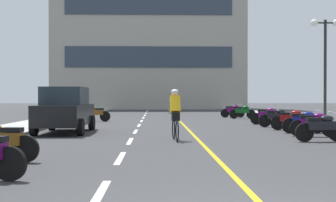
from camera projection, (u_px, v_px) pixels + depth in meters
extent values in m
plane|color=#38383A|center=(176.00, 122.00, 25.72)|extent=(140.00, 140.00, 0.00)
cube|color=#A8A8A3|center=(60.00, 118.00, 28.52)|extent=(2.40, 72.00, 0.12)
cube|color=#A8A8A3|center=(287.00, 118.00, 28.91)|extent=(2.40, 72.00, 0.12)
cube|color=silver|center=(99.00, 195.00, 6.67)|extent=(0.14, 2.20, 0.01)
cube|color=silver|center=(120.00, 158.00, 10.67)|extent=(0.14, 2.20, 0.01)
cube|color=silver|center=(130.00, 141.00, 14.67)|extent=(0.14, 2.20, 0.01)
cube|color=silver|center=(135.00, 131.00, 18.67)|extent=(0.14, 2.20, 0.01)
cube|color=silver|center=(139.00, 125.00, 22.67)|extent=(0.14, 2.20, 0.01)
cube|color=silver|center=(142.00, 121.00, 26.66)|extent=(0.14, 2.20, 0.01)
cube|color=silver|center=(143.00, 118.00, 30.66)|extent=(0.14, 2.20, 0.01)
cube|color=silver|center=(145.00, 115.00, 34.66)|extent=(0.14, 2.20, 0.01)
cube|color=silver|center=(146.00, 113.00, 38.66)|extent=(0.14, 2.20, 0.01)
cube|color=silver|center=(147.00, 112.00, 42.66)|extent=(0.14, 2.20, 0.01)
cube|color=silver|center=(148.00, 110.00, 46.66)|extent=(0.14, 2.20, 0.01)
cube|color=silver|center=(148.00, 109.00, 50.65)|extent=(0.14, 2.20, 0.01)
cube|color=gold|center=(178.00, 119.00, 28.72)|extent=(0.12, 66.00, 0.01)
cube|color=#9E998E|center=(149.00, 26.00, 52.88)|extent=(21.78, 6.65, 19.22)
cube|color=#2D3847|center=(149.00, 57.00, 49.55)|extent=(18.30, 0.10, 2.31)
cube|color=#2D3847|center=(149.00, 4.00, 49.49)|extent=(18.30, 0.10, 2.31)
cylinder|color=black|center=(325.00, 71.00, 22.54)|extent=(0.14, 0.14, 5.14)
cylinder|color=black|center=(325.00, 23.00, 22.52)|extent=(1.10, 0.08, 0.08)
sphere|color=white|center=(314.00, 23.00, 22.50)|extent=(0.36, 0.36, 0.36)
sphere|color=white|center=(336.00, 23.00, 22.53)|extent=(0.36, 0.36, 0.36)
cylinder|color=black|center=(52.00, 123.00, 19.42)|extent=(0.23, 0.64, 0.64)
cylinder|color=black|center=(92.00, 123.00, 19.45)|extent=(0.23, 0.64, 0.64)
cylinder|color=black|center=(34.00, 127.00, 16.62)|extent=(0.23, 0.64, 0.64)
cylinder|color=black|center=(80.00, 127.00, 16.65)|extent=(0.23, 0.64, 0.64)
cube|color=black|center=(65.00, 115.00, 18.03)|extent=(1.74, 4.22, 0.80)
cube|color=#1E2833|center=(65.00, 96.00, 18.02)|extent=(1.58, 2.21, 0.70)
cylinder|color=black|center=(10.00, 164.00, 7.74)|extent=(0.61, 0.22, 0.60)
cylinder|color=black|center=(26.00, 149.00, 9.91)|extent=(0.61, 0.18, 0.60)
cube|color=brown|center=(1.00, 139.00, 9.96)|extent=(0.93, 0.39, 0.28)
cube|color=black|center=(12.00, 130.00, 9.93)|extent=(0.47, 0.29, 0.10)
cylinder|color=black|center=(304.00, 133.00, 14.40)|extent=(0.61, 0.14, 0.60)
cube|color=black|center=(321.00, 126.00, 14.46)|extent=(0.92, 0.34, 0.28)
ellipsoid|color=black|center=(327.00, 119.00, 14.47)|extent=(0.46, 0.27, 0.22)
cube|color=black|center=(313.00, 119.00, 14.43)|extent=(0.46, 0.27, 0.10)
cylinder|color=black|center=(330.00, 129.00, 16.16)|extent=(0.61, 0.21, 0.60)
cylinder|color=black|center=(298.00, 128.00, 16.34)|extent=(0.61, 0.21, 0.60)
cube|color=#590C59|center=(314.00, 122.00, 16.25)|extent=(0.94, 0.45, 0.28)
ellipsoid|color=#590C59|center=(320.00, 116.00, 16.21)|extent=(0.48, 0.32, 0.22)
cube|color=black|center=(307.00, 117.00, 16.29)|extent=(0.48, 0.32, 0.10)
cylinder|color=silver|center=(330.00, 112.00, 16.16)|extent=(0.14, 0.59, 0.03)
cylinder|color=black|center=(317.00, 126.00, 17.82)|extent=(0.60, 0.10, 0.60)
cylinder|color=black|center=(289.00, 126.00, 17.80)|extent=(0.60, 0.10, 0.60)
cube|color=navy|center=(303.00, 120.00, 17.81)|extent=(0.90, 0.29, 0.28)
ellipsoid|color=navy|center=(308.00, 114.00, 17.81)|extent=(0.44, 0.24, 0.22)
cube|color=black|center=(297.00, 115.00, 17.80)|extent=(0.44, 0.24, 0.10)
cylinder|color=silver|center=(317.00, 110.00, 17.81)|extent=(0.03, 0.60, 0.03)
cylinder|color=black|center=(304.00, 124.00, 19.10)|extent=(0.60, 0.29, 0.60)
cylinder|color=black|center=(278.00, 123.00, 19.43)|extent=(0.60, 0.29, 0.60)
cube|color=maroon|center=(291.00, 118.00, 19.26)|extent=(0.94, 0.56, 0.28)
ellipsoid|color=maroon|center=(296.00, 113.00, 19.20)|extent=(0.49, 0.37, 0.22)
cube|color=black|center=(285.00, 113.00, 19.34)|extent=(0.49, 0.37, 0.10)
cylinder|color=silver|center=(304.00, 109.00, 19.09)|extent=(0.23, 0.58, 0.03)
cylinder|color=black|center=(288.00, 121.00, 21.33)|extent=(0.60, 0.12, 0.60)
cylinder|color=black|center=(265.00, 121.00, 21.33)|extent=(0.60, 0.12, 0.60)
cube|color=black|center=(276.00, 116.00, 21.33)|extent=(0.91, 0.31, 0.28)
ellipsoid|color=black|center=(281.00, 111.00, 21.32)|extent=(0.45, 0.25, 0.22)
cube|color=black|center=(271.00, 112.00, 21.33)|extent=(0.45, 0.25, 0.10)
cylinder|color=silver|center=(288.00, 108.00, 21.32)|extent=(0.05, 0.60, 0.03)
cylinder|color=black|center=(278.00, 119.00, 23.10)|extent=(0.60, 0.26, 0.60)
cylinder|color=black|center=(256.00, 119.00, 23.38)|extent=(0.60, 0.26, 0.60)
cube|color=#590C59|center=(267.00, 114.00, 23.24)|extent=(0.94, 0.52, 0.28)
ellipsoid|color=#590C59|center=(271.00, 110.00, 23.19)|extent=(0.49, 0.35, 0.22)
cube|color=black|center=(262.00, 111.00, 23.30)|extent=(0.49, 0.35, 0.10)
cylinder|color=silver|center=(278.00, 107.00, 23.10)|extent=(0.19, 0.58, 0.03)
cylinder|color=black|center=(86.00, 116.00, 26.06)|extent=(0.60, 0.13, 0.60)
cylinder|color=black|center=(105.00, 116.00, 26.04)|extent=(0.60, 0.13, 0.60)
cube|color=brown|center=(96.00, 113.00, 26.05)|extent=(0.91, 0.32, 0.28)
ellipsoid|color=brown|center=(92.00, 109.00, 26.05)|extent=(0.45, 0.26, 0.22)
cube|color=black|center=(100.00, 109.00, 26.04)|extent=(0.45, 0.26, 0.10)
cylinder|color=silver|center=(86.00, 106.00, 26.05)|extent=(0.06, 0.60, 0.03)
cylinder|color=black|center=(251.00, 114.00, 29.07)|extent=(0.60, 0.27, 0.60)
cylinder|color=black|center=(234.00, 114.00, 29.37)|extent=(0.60, 0.27, 0.60)
cube|color=#0C4C19|center=(243.00, 111.00, 29.22)|extent=(0.94, 0.53, 0.28)
ellipsoid|color=#0C4C19|center=(246.00, 107.00, 29.16)|extent=(0.49, 0.36, 0.22)
cube|color=black|center=(239.00, 108.00, 29.28)|extent=(0.49, 0.36, 0.10)
cylinder|color=silver|center=(251.00, 105.00, 29.07)|extent=(0.21, 0.58, 0.03)
cylinder|color=black|center=(240.00, 113.00, 31.26)|extent=(0.61, 0.18, 0.60)
cylinder|color=black|center=(225.00, 113.00, 31.09)|extent=(0.61, 0.18, 0.60)
cube|color=#590C59|center=(233.00, 110.00, 31.17)|extent=(0.93, 0.39, 0.28)
ellipsoid|color=#590C59|center=(235.00, 107.00, 31.20)|extent=(0.47, 0.30, 0.22)
cube|color=black|center=(229.00, 107.00, 31.13)|extent=(0.47, 0.30, 0.10)
cylinder|color=silver|center=(240.00, 104.00, 31.26)|extent=(0.11, 0.60, 0.03)
torus|color=black|center=(174.00, 129.00, 15.39)|extent=(0.09, 0.72, 0.72)
torus|color=black|center=(177.00, 131.00, 14.35)|extent=(0.09, 0.72, 0.72)
cylinder|color=blue|center=(175.00, 121.00, 14.84)|extent=(0.10, 0.95, 0.04)
cube|color=black|center=(176.00, 115.00, 14.69)|extent=(0.11, 0.21, 0.06)
cylinder|color=blue|center=(174.00, 113.00, 15.29)|extent=(0.42, 0.06, 0.03)
cube|color=black|center=(176.00, 117.00, 14.74)|extent=(0.26, 0.38, 0.28)
cube|color=yellow|center=(175.00, 104.00, 14.89)|extent=(0.35, 0.47, 0.61)
sphere|color=beige|center=(175.00, 94.00, 15.01)|extent=(0.20, 0.20, 0.20)
ellipsoid|color=white|center=(175.00, 92.00, 15.01)|extent=(0.24, 0.26, 0.16)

